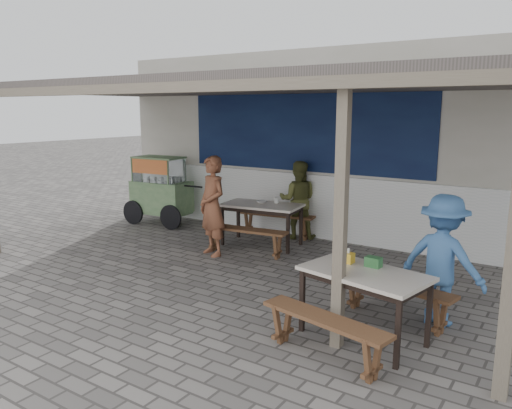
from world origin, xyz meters
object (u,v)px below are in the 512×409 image
Objects in this scene: table_right at (364,279)px; patron_street_side at (212,206)px; donation_box at (373,262)px; condiment_bowl at (262,202)px; bench_left_wall at (276,219)px; bench_right_street at (324,328)px; tissue_box at (348,258)px; bench_right_wall at (396,293)px; vendor_cart at (160,188)px; condiment_jar at (276,200)px; patron_right_table at (443,260)px; bench_left_street at (245,235)px; patron_wall_side at (298,200)px; table_left at (262,208)px.

patron_street_side reaches higher than table_right.
donation_box reaches higher than condiment_bowl.
condiment_bowl reaches higher than bench_left_wall.
tissue_box is (-0.13, 0.83, 0.47)m from bench_right_street.
bench_right_wall is 7.72× the size of condiment_bowl.
vendor_cart is at bearing 171.32° from bench_right_wall.
tissue_box is at bearing -46.10° from condiment_jar.
donation_box is 3.79m from condiment_jar.
bench_left_wall is 0.67m from condiment_jar.
bench_right_street is 0.94× the size of patron_right_table.
vendor_cart is (-2.80, 0.90, 0.44)m from bench_left_street.
table_right is 14.59× the size of condiment_jar.
patron_wall_side reaches higher than condiment_bowl.
bench_left_street and bench_right_street have the same top height.
bench_left_street is at bearing -94.67° from condiment_jar.
bench_right_wall is at bearing -24.87° from vendor_cart.
vendor_cart is 2.64m from condiment_bowl.
table_left is 0.74m from bench_left_street.
tissue_box reaches higher than bench_left_street.
vendor_cart is at bearing -7.00° from patron_right_table.
vendor_cart is (-5.49, 3.43, 0.44)m from bench_right_street.
patron_right_table reaches higher than table_left.
donation_box is at bearing 105.55° from patron_wall_side.
donation_box is at bearing -92.46° from bench_right_wall.
tissue_box reaches higher than condiment_bowl.
vendor_cart reaches higher than bench_right_wall.
vendor_cart is 10.79× the size of donation_box.
table_left is at bearing 91.07° from patron_street_side.
patron_right_table is at bearing 38.56° from tissue_box.
condiment_jar is (-2.50, 2.59, -0.01)m from tissue_box.
table_left is 3.87m from table_right.
condiment_jar is at bearing 133.90° from tissue_box.
bench_right_street is at bearing -90.00° from bench_right_wall.
vendor_cart is 2.87m from condiment_jar.
table_right is 3.99m from condiment_bowl.
table_right is 0.75m from bench_right_wall.
condiment_bowl is at bearing 39.23° from patron_wall_side.
patron_right_table is 1.08m from tissue_box.
bench_left_street is at bearing 57.96° from patron_wall_side.
bench_right_street is 7.72× the size of condiment_bowl.
patron_wall_side reaches higher than vendor_cart.
bench_left_wall is 4.41m from table_right.
bench_right_street is at bearing 97.50° from patron_wall_side.
table_left is 0.16m from condiment_bowl.
bench_left_street is 0.73m from patron_street_side.
vendor_cart is 3.04m from patron_wall_side.
bench_right_wall is (3.15, -2.54, -0.00)m from bench_left_wall.
bench_left_wall is 4.05m from bench_right_wall.
bench_right_wall is 14.66× the size of condiment_jar.
bench_right_wall is 0.78m from tissue_box.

